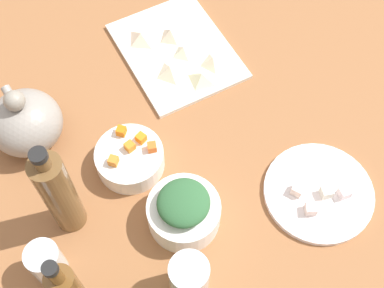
% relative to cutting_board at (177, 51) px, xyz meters
% --- Properties ---
extents(tabletop, '(1.90, 1.90, 0.03)m').
position_rel_cutting_board_xyz_m(tabletop, '(-0.26, 0.13, -0.02)').
color(tabletop, '#966038').
rests_on(tabletop, ground).
extents(cutting_board, '(0.33, 0.27, 0.01)m').
position_rel_cutting_board_xyz_m(cutting_board, '(0.00, 0.00, 0.00)').
color(cutting_board, silver).
rests_on(cutting_board, tabletop).
extents(plate_tofu, '(0.23, 0.23, 0.01)m').
position_rel_cutting_board_xyz_m(plate_tofu, '(-0.48, -0.04, 0.00)').
color(plate_tofu, white).
rests_on(plate_tofu, tabletop).
extents(bowl_greens, '(0.14, 0.14, 0.06)m').
position_rel_cutting_board_xyz_m(bowl_greens, '(-0.37, 0.22, 0.03)').
color(bowl_greens, white).
rests_on(bowl_greens, tabletop).
extents(bowl_carrots, '(0.14, 0.14, 0.05)m').
position_rel_cutting_board_xyz_m(bowl_carrots, '(-0.20, 0.25, 0.02)').
color(bowl_carrots, white).
rests_on(bowl_carrots, tabletop).
extents(teapot, '(0.17, 0.15, 0.16)m').
position_rel_cutting_board_xyz_m(teapot, '(-0.03, 0.39, 0.06)').
color(teapot, gray).
rests_on(teapot, tabletop).
extents(bottle_0, '(0.06, 0.06, 0.27)m').
position_rel_cutting_board_xyz_m(bottle_0, '(-0.24, 0.41, 0.11)').
color(bottle_0, brown).
rests_on(bottle_0, tabletop).
extents(drinking_glass_0, '(0.07, 0.07, 0.11)m').
position_rel_cutting_board_xyz_m(drinking_glass_0, '(-0.49, 0.29, 0.05)').
color(drinking_glass_0, white).
rests_on(drinking_glass_0, tabletop).
extents(drinking_glass_1, '(0.06, 0.06, 0.09)m').
position_rel_cutting_board_xyz_m(drinking_glass_1, '(-0.31, 0.49, 0.04)').
color(drinking_glass_1, white).
rests_on(drinking_glass_1, tabletop).
extents(carrot_cube_0, '(0.02, 0.02, 0.02)m').
position_rel_cutting_board_xyz_m(carrot_cube_0, '(-0.22, 0.20, 0.05)').
color(carrot_cube_0, orange).
rests_on(carrot_cube_0, bowl_carrots).
extents(carrot_cube_1, '(0.03, 0.03, 0.02)m').
position_rel_cutting_board_xyz_m(carrot_cube_1, '(-0.21, 0.28, 0.05)').
color(carrot_cube_1, orange).
rests_on(carrot_cube_1, bowl_carrots).
extents(carrot_cube_2, '(0.02, 0.02, 0.02)m').
position_rel_cutting_board_xyz_m(carrot_cube_2, '(-0.20, 0.24, 0.05)').
color(carrot_cube_2, orange).
rests_on(carrot_cube_2, bowl_carrots).
extents(carrot_cube_3, '(0.02, 0.02, 0.02)m').
position_rel_cutting_board_xyz_m(carrot_cube_3, '(-0.19, 0.21, 0.05)').
color(carrot_cube_3, orange).
rests_on(carrot_cube_3, bowl_carrots).
extents(carrot_cube_4, '(0.03, 0.03, 0.02)m').
position_rel_cutting_board_xyz_m(carrot_cube_4, '(-0.15, 0.24, 0.05)').
color(carrot_cube_4, orange).
rests_on(carrot_cube_4, bowl_carrots).
extents(chopped_greens_mound, '(0.13, 0.13, 0.04)m').
position_rel_cutting_board_xyz_m(chopped_greens_mound, '(-0.37, 0.22, 0.08)').
color(chopped_greens_mound, '#306237').
rests_on(chopped_greens_mound, bowl_greens).
extents(tofu_cube_0, '(0.03, 0.03, 0.02)m').
position_rel_cutting_board_xyz_m(tofu_cube_0, '(-0.49, -0.04, 0.02)').
color(tofu_cube_0, silver).
rests_on(tofu_cube_0, plate_tofu).
extents(tofu_cube_1, '(0.03, 0.03, 0.02)m').
position_rel_cutting_board_xyz_m(tofu_cube_1, '(-0.45, 0.00, 0.02)').
color(tofu_cube_1, '#FCDECC').
rests_on(tofu_cube_1, plate_tofu).
extents(tofu_cube_2, '(0.03, 0.03, 0.02)m').
position_rel_cutting_board_xyz_m(tofu_cube_2, '(-0.51, -0.07, 0.02)').
color(tofu_cube_2, white).
rests_on(tofu_cube_2, plate_tofu).
extents(tofu_cube_3, '(0.03, 0.03, 0.02)m').
position_rel_cutting_board_xyz_m(tofu_cube_3, '(-0.50, 0.01, 0.02)').
color(tofu_cube_3, '#F8DED3').
rests_on(tofu_cube_3, plate_tofu).
extents(dumpling_0, '(0.04, 0.04, 0.03)m').
position_rel_cutting_board_xyz_m(dumpling_0, '(0.04, -0.01, 0.02)').
color(dumpling_0, beige).
rests_on(dumpling_0, cutting_board).
extents(dumpling_1, '(0.06, 0.06, 0.02)m').
position_rel_cutting_board_xyz_m(dumpling_1, '(0.07, 0.06, 0.02)').
color(dumpling_1, beige).
rests_on(dumpling_1, cutting_board).
extents(dumpling_2, '(0.06, 0.06, 0.02)m').
position_rel_cutting_board_xyz_m(dumpling_2, '(-0.08, -0.05, 0.02)').
color(dumpling_2, beige).
rests_on(dumpling_2, cutting_board).
extents(dumpling_3, '(0.06, 0.06, 0.03)m').
position_rel_cutting_board_xyz_m(dumpling_3, '(-0.05, 0.05, 0.02)').
color(dumpling_3, beige).
rests_on(dumpling_3, cutting_board).
extents(dumpling_4, '(0.07, 0.07, 0.02)m').
position_rel_cutting_board_xyz_m(dumpling_4, '(-0.11, 0.00, 0.02)').
color(dumpling_4, beige).
rests_on(dumpling_4, cutting_board).
extents(dumpling_5, '(0.04, 0.04, 0.03)m').
position_rel_cutting_board_xyz_m(dumpling_5, '(-0.02, -0.01, 0.02)').
color(dumpling_5, beige).
rests_on(dumpling_5, cutting_board).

